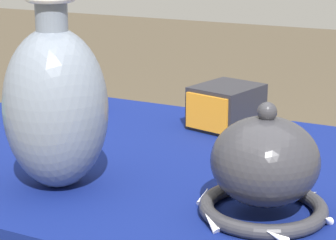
% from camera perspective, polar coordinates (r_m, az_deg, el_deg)
% --- Properties ---
extents(display_table, '(1.04, 0.70, 0.74)m').
position_cam_1_polar(display_table, '(1.18, -1.32, -7.63)').
color(display_table, brown).
rests_on(display_table, ground_plane).
extents(vase_tall_bulbous, '(0.16, 0.16, 0.31)m').
position_cam_1_polar(vase_tall_bulbous, '(1.02, -9.75, 1.27)').
color(vase_tall_bulbous, slate).
rests_on(vase_tall_bulbous, display_table).
extents(vase_dome_bell, '(0.20, 0.19, 0.17)m').
position_cam_1_polar(vase_dome_bell, '(0.93, 8.41, -4.38)').
color(vase_dome_bell, '#2D2D33').
rests_on(vase_dome_bell, display_table).
extents(mosaic_tile_box, '(0.14, 0.16, 0.09)m').
position_cam_1_polar(mosaic_tile_box, '(1.35, 5.07, 1.18)').
color(mosaic_tile_box, '#232328').
rests_on(mosaic_tile_box, display_table).
extents(pot_squat_cobalt, '(0.11, 0.11, 0.05)m').
position_cam_1_polar(pot_squat_cobalt, '(1.48, -8.06, 1.60)').
color(pot_squat_cobalt, '#3851A8').
rests_on(pot_squat_cobalt, display_table).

